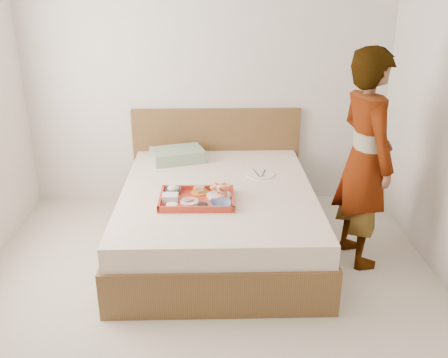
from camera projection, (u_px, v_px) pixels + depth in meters
name	position (u px, v px, depth m)	size (l,w,h in m)	color
ground	(209.00, 319.00, 3.29)	(3.50, 4.00, 0.01)	beige
wall_back	(208.00, 72.00, 4.65)	(3.50, 0.01, 2.60)	silver
bed	(218.00, 217.00, 4.12)	(1.65, 2.00, 0.53)	brown
headboard	(216.00, 155.00, 4.94)	(1.65, 0.06, 0.95)	brown
pillow	(177.00, 155.00, 4.61)	(0.47, 0.32, 0.11)	#91B18C
tray	(197.00, 198.00, 3.77)	(0.57, 0.41, 0.05)	red
prawn_plate	(219.00, 196.00, 3.83)	(0.20, 0.20, 0.01)	white
navy_bowl_big	(221.00, 204.00, 3.64)	(0.16, 0.16, 0.04)	#161A46
sauce_dish	(202.00, 206.00, 3.63)	(0.08, 0.08, 0.03)	black
meat_plate	(189.00, 201.00, 3.73)	(0.14, 0.14, 0.01)	white
bread_plate	(200.00, 192.00, 3.89)	(0.14, 0.14, 0.01)	orange
salad_bowl	(173.00, 191.00, 3.88)	(0.13, 0.13, 0.04)	#161A46
plastic_tub	(170.00, 198.00, 3.74)	(0.12, 0.10, 0.05)	silver
cheese_round	(172.00, 206.00, 3.63)	(0.08, 0.08, 0.03)	white
dinner_plate	(260.00, 174.00, 4.29)	(0.25, 0.25, 0.01)	white
person	(365.00, 160.00, 3.72)	(0.62, 0.40, 1.69)	white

